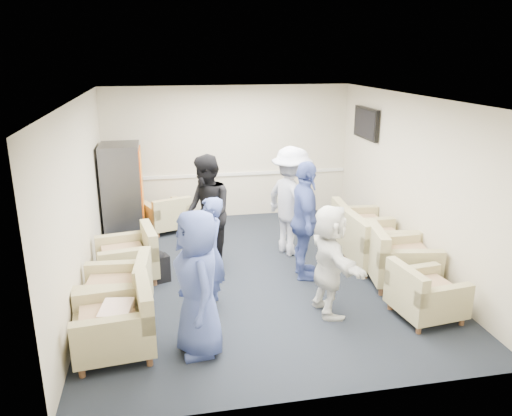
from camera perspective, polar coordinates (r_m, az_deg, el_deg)
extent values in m
plane|color=black|center=(7.87, 0.08, -7.55)|extent=(6.00, 6.00, 0.00)
plane|color=silver|center=(7.16, 0.09, 12.44)|extent=(6.00, 6.00, 0.00)
cube|color=beige|center=(10.29, -3.14, 6.32)|extent=(5.00, 0.02, 2.70)
cube|color=beige|center=(4.67, 7.25, -7.68)|extent=(5.00, 0.02, 2.70)
cube|color=beige|center=(7.36, -19.39, 0.88)|extent=(0.02, 6.00, 2.70)
cube|color=beige|center=(8.24, 17.43, 2.76)|extent=(0.02, 6.00, 2.70)
cube|color=silver|center=(10.36, -3.09, 3.86)|extent=(4.98, 0.04, 0.06)
cube|color=black|center=(9.68, 12.48, 9.45)|extent=(0.07, 1.00, 0.58)
cube|color=black|center=(9.66, 12.29, 9.45)|extent=(0.01, 0.92, 0.50)
cube|color=#4B4B52|center=(9.71, 12.64, 8.57)|extent=(0.04, 0.10, 0.25)
cube|color=tan|center=(6.07, -15.94, -13.51)|extent=(0.96, 0.96, 0.29)
cube|color=#A47E5A|center=(5.97, -16.10, -11.89)|extent=(0.66, 0.63, 0.10)
cube|color=tan|center=(5.91, -12.63, -10.25)|extent=(0.24, 0.89, 0.41)
cube|color=tan|center=(6.78, -15.71, -10.06)|extent=(0.94, 0.94, 0.29)
cube|color=#A47E5A|center=(6.69, -15.85, -8.58)|extent=(0.65, 0.61, 0.10)
cube|color=tan|center=(6.58, -12.81, -7.34)|extent=(0.21, 0.88, 0.41)
cube|color=tan|center=(7.84, -14.51, -6.17)|extent=(0.98, 0.98, 0.28)
cube|color=#A47E5A|center=(7.77, -14.62, -4.89)|extent=(0.67, 0.64, 0.10)
cube|color=tan|center=(7.75, -12.11, -3.56)|extent=(0.28, 0.86, 0.40)
cube|color=tan|center=(6.94, 18.87, -9.93)|extent=(0.88, 0.88, 0.26)
cube|color=#A47E5A|center=(6.86, 19.01, -8.62)|extent=(0.60, 0.57, 0.09)
cube|color=tan|center=(6.62, 16.82, -8.04)|extent=(0.22, 0.80, 0.37)
cube|color=tan|center=(7.77, 16.22, -6.34)|extent=(1.07, 1.07, 0.31)
cube|color=#A47E5A|center=(7.69, 16.35, -4.92)|extent=(0.73, 0.70, 0.11)
cube|color=tan|center=(7.52, 13.64, -3.86)|extent=(0.31, 0.94, 0.44)
cube|color=tan|center=(8.27, 13.71, -4.66)|extent=(0.95, 0.95, 0.30)
cube|color=#A47E5A|center=(8.20, 13.82, -3.33)|extent=(0.66, 0.62, 0.11)
cube|color=tan|center=(7.98, 11.42, -2.48)|extent=(0.18, 0.93, 0.43)
cube|color=tan|center=(9.08, 11.76, -2.68)|extent=(0.92, 0.92, 0.28)
cube|color=#A47E5A|center=(9.01, 11.83, -1.54)|extent=(0.64, 0.60, 0.10)
cube|color=tan|center=(8.87, 9.70, -0.71)|extent=(0.21, 0.86, 0.40)
cube|color=tan|center=(9.83, -10.18, -1.21)|extent=(0.96, 0.96, 0.25)
cube|color=#A47E5A|center=(9.78, -10.23, -0.28)|extent=(0.63, 0.66, 0.09)
cube|color=tan|center=(9.46, -9.58, -0.01)|extent=(0.75, 0.37, 0.35)
cube|color=#4B4B52|center=(9.51, -15.01, 1.88)|extent=(0.69, 0.83, 1.75)
cube|color=red|center=(9.46, -12.91, 2.51)|extent=(0.02, 0.70, 1.40)
cube|color=black|center=(9.67, -12.61, -1.68)|extent=(0.02, 0.41, 0.11)
cube|color=black|center=(7.69, -11.01, -6.82)|extent=(0.34, 0.29, 0.41)
sphere|color=black|center=(7.62, -11.09, -5.54)|extent=(0.21, 0.21, 0.21)
cube|color=white|center=(5.94, -15.66, -11.33)|extent=(0.39, 0.48, 0.13)
imported|color=#405199|center=(5.65, -6.66, -8.58)|extent=(0.68, 0.92, 1.71)
imported|color=#405199|center=(6.65, -5.22, -5.20)|extent=(0.45, 0.61, 1.54)
imported|color=black|center=(7.86, -5.62, -0.52)|extent=(0.86, 1.01, 1.82)
imported|color=white|center=(8.38, 4.08, 0.75)|extent=(1.10, 1.37, 1.85)
imported|color=#405199|center=(7.48, 5.60, -1.48)|extent=(0.60, 1.12, 1.82)
imported|color=white|center=(6.54, 8.41, -5.93)|extent=(0.52, 1.41, 1.50)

